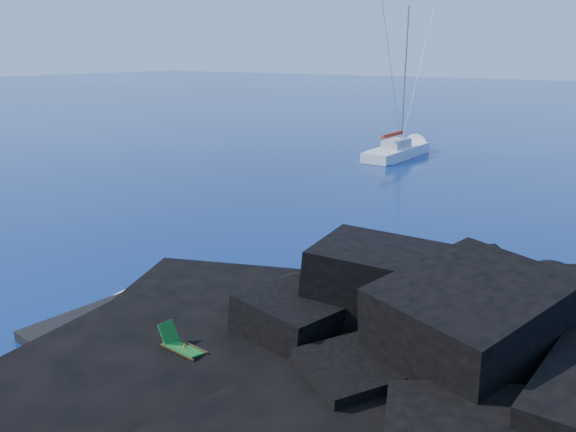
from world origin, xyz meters
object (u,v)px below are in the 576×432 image
deck_chair (183,343)px  sunbather (112,340)px  sailboat (398,157)px  marker_cone (185,350)px

deck_chair → sunbather: (-2.50, -0.76, -0.37)m
deck_chair → sailboat: bearing=108.3°
deck_chair → sunbather: deck_chair is taller
sunbather → marker_cone: (2.51, 0.78, 0.09)m
sunbather → deck_chair: bearing=20.0°
deck_chair → sunbather: 2.64m
sailboat → deck_chair: 39.03m
sailboat → sunbather: (7.13, -38.56, 0.52)m
deck_chair → marker_cone: 0.28m
deck_chair → marker_cone: size_ratio=3.01×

